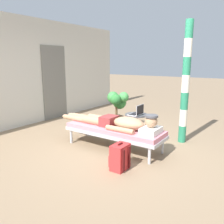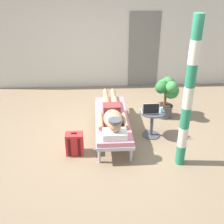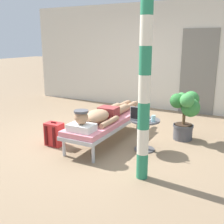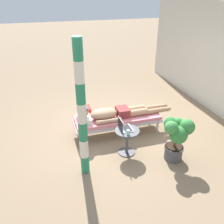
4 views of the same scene
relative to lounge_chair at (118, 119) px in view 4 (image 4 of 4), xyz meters
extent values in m
plane|color=#8C7256|center=(-0.06, -0.02, -0.35)|extent=(40.00, 40.00, 0.00)
cylinder|color=#B7B7BC|center=(-0.27, 0.87, -0.21)|extent=(0.05, 0.05, 0.28)
cylinder|color=#B7B7BC|center=(0.27, 0.87, -0.21)|extent=(0.05, 0.05, 0.28)
cylinder|color=#B7B7BC|center=(-0.27, -0.87, -0.21)|extent=(0.05, 0.05, 0.28)
cylinder|color=#B7B7BC|center=(0.27, -0.87, -0.21)|extent=(0.05, 0.05, 0.28)
cube|color=#B7B7BC|center=(0.00, 0.00, -0.04)|extent=(0.63, 1.93, 0.06)
cube|color=pink|center=(0.00, 0.00, 0.03)|extent=(0.61, 1.89, 0.08)
cube|color=white|center=(0.00, -0.75, 0.13)|extent=(0.40, 0.28, 0.11)
sphere|color=tan|center=(0.00, -0.75, 0.29)|extent=(0.21, 0.21, 0.21)
cylinder|color=#4C4C51|center=(0.00, -0.75, 0.38)|extent=(0.22, 0.22, 0.03)
ellipsoid|color=tan|center=(0.00, -0.31, 0.19)|extent=(0.35, 0.60, 0.23)
cylinder|color=tan|center=(-0.22, -0.26, 0.12)|extent=(0.09, 0.55, 0.09)
cylinder|color=tan|center=(0.22, -0.26, 0.12)|extent=(0.09, 0.55, 0.09)
cube|color=maroon|center=(0.00, 0.12, 0.17)|extent=(0.33, 0.26, 0.19)
cylinder|color=tan|center=(-0.09, 0.46, 0.15)|extent=(0.15, 0.42, 0.15)
cylinder|color=tan|center=(-0.09, 0.89, 0.13)|extent=(0.11, 0.44, 0.11)
ellipsoid|color=tan|center=(-0.09, 1.18, 0.12)|extent=(0.09, 0.20, 0.10)
cylinder|color=tan|center=(0.09, 0.46, 0.15)|extent=(0.15, 0.42, 0.15)
cylinder|color=tan|center=(0.09, 0.89, 0.13)|extent=(0.11, 0.44, 0.11)
ellipsoid|color=tan|center=(0.09, 1.18, 0.12)|extent=(0.09, 0.20, 0.10)
cylinder|color=#4C4C51|center=(0.77, -0.05, -0.34)|extent=(0.34, 0.34, 0.02)
cylinder|color=#4C4C51|center=(0.77, -0.05, -0.09)|extent=(0.06, 0.06, 0.48)
cylinder|color=#4C4C51|center=(0.77, -0.05, 0.17)|extent=(0.48, 0.48, 0.02)
cube|color=silver|center=(0.71, -0.05, 0.19)|extent=(0.31, 0.22, 0.02)
cube|color=black|center=(0.71, -0.04, 0.20)|extent=(0.27, 0.15, 0.00)
cube|color=silver|center=(0.71, -0.17, 0.30)|extent=(0.31, 0.01, 0.21)
cube|color=black|center=(0.71, -0.18, 0.30)|extent=(0.29, 0.00, 0.19)
cylinder|color=#99D8E5|center=(0.92, -0.09, 0.23)|extent=(0.06, 0.06, 0.10)
cube|color=red|center=(-0.69, -0.58, -0.15)|extent=(0.30, 0.20, 0.40)
cube|color=red|center=(-0.69, -0.46, -0.22)|extent=(0.22, 0.04, 0.18)
cube|color=#531212|center=(-0.77, -0.69, -0.15)|extent=(0.04, 0.02, 0.34)
cube|color=#531212|center=(-0.61, -0.69, -0.15)|extent=(0.04, 0.02, 0.34)
cube|color=#531212|center=(-0.69, -0.58, 0.07)|extent=(0.10, 0.02, 0.02)
cylinder|color=#4C4C51|center=(1.21, 0.75, -0.21)|extent=(0.34, 0.34, 0.28)
cylinder|color=#4C4C51|center=(1.21, 0.75, -0.09)|extent=(0.37, 0.37, 0.04)
cylinder|color=#332319|center=(1.21, 0.75, -0.06)|extent=(0.31, 0.31, 0.01)
cylinder|color=brown|center=(1.21, 0.75, 0.09)|extent=(0.06, 0.06, 0.31)
sphere|color=#38843D|center=(1.32, 0.72, 0.27)|extent=(0.33, 0.33, 0.33)
sphere|color=#38843D|center=(1.28, 0.90, 0.39)|extent=(0.29, 0.29, 0.29)
sphere|color=#429347|center=(1.14, 0.79, 0.41)|extent=(0.21, 0.21, 0.21)
sphere|color=#2D7233|center=(1.09, 0.69, 0.38)|extent=(0.27, 0.27, 0.27)
sphere|color=#429347|center=(1.28, 0.58, 0.42)|extent=(0.25, 0.25, 0.25)
cylinder|color=#267F59|center=(1.08, -0.96, -0.18)|extent=(0.15, 0.15, 0.34)
cylinder|color=silver|center=(1.08, -0.96, 0.17)|extent=(0.15, 0.15, 0.34)
cylinder|color=#267F59|center=(1.08, -0.96, 0.51)|extent=(0.15, 0.15, 0.34)
cylinder|color=silver|center=(1.08, -0.96, 0.85)|extent=(0.15, 0.15, 0.34)
cylinder|color=#267F59|center=(1.08, -0.96, 1.19)|extent=(0.15, 0.15, 0.34)
cylinder|color=silver|center=(1.08, -0.96, 1.53)|extent=(0.15, 0.15, 0.34)
cylinder|color=#267F59|center=(1.08, -0.96, 1.87)|extent=(0.15, 0.15, 0.34)
camera|label=1|loc=(-3.48, -2.34, 1.29)|focal=37.22mm
camera|label=2|loc=(-0.28, -4.57, 2.43)|focal=43.19mm
camera|label=3|loc=(2.25, -4.06, 1.42)|focal=43.79mm
camera|label=4|loc=(4.50, -1.48, 2.65)|focal=38.92mm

